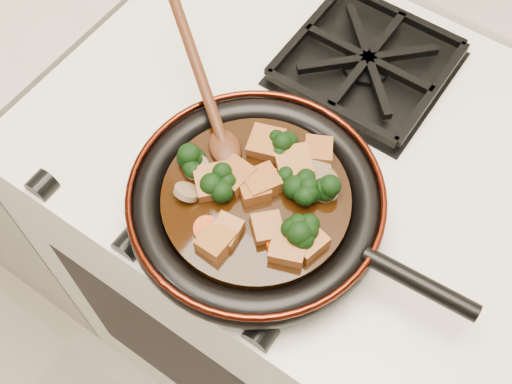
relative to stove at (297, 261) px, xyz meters
The scene contains 35 objects.
stove is the anchor object (origin of this frame).
burner_grate_front 0.48m from the stove, 90.00° to the right, with size 0.23×0.23×0.03m, color black, non-canonical shape.
burner_grate_back 0.48m from the stove, 90.00° to the left, with size 0.23×0.23×0.03m, color black, non-canonical shape.
skillet 0.52m from the stove, 86.22° to the right, with size 0.45×0.32×0.05m.
braising_sauce 0.52m from the stove, 87.07° to the right, with size 0.23×0.23×0.02m, color black.
tofu_cube_0 0.52m from the stove, 59.55° to the right, with size 0.04×0.03×0.02m, color brown.
tofu_cube_1 0.56m from the stove, 87.82° to the right, with size 0.04×0.03×0.02m, color brown.
tofu_cube_2 0.55m from the stove, 76.47° to the right, with size 0.03×0.04×0.02m, color brown.
tofu_cube_3 0.55m from the stove, 103.88° to the right, with size 0.04×0.04×0.02m, color brown.
tofu_cube_4 0.55m from the stove, 61.41° to the right, with size 0.04×0.03×0.02m, color brown.
tofu_cube_5 0.54m from the stove, 87.73° to the right, with size 0.04×0.04×0.02m, color brown.
tofu_cube_6 0.54m from the stove, 89.44° to the right, with size 0.03×0.04×0.02m, color brown.
tofu_cube_7 0.53m from the stove, 103.06° to the right, with size 0.04×0.04×0.02m, color brown.
tofu_cube_8 0.54m from the stove, 99.86° to the right, with size 0.04×0.04×0.02m, color brown.
tofu_cube_9 0.53m from the stove, 76.80° to the right, with size 0.04×0.04×0.02m, color brown.
tofu_cube_10 0.57m from the stove, 88.33° to the right, with size 0.04×0.03×0.02m, color brown.
tofu_cube_11 0.56m from the stove, 67.83° to the right, with size 0.04×0.04×0.02m, color brown.
broccoli_floret_0 0.53m from the stove, 71.56° to the right, with size 0.06×0.06×0.05m, color black, non-canonical shape.
broccoli_floret_1 0.56m from the stove, 61.00° to the right, with size 0.05×0.05×0.05m, color black, non-canonical shape.
broccoli_floret_2 0.55m from the stove, 114.29° to the right, with size 0.06×0.06×0.05m, color black, non-canonical shape.
broccoli_floret_3 0.53m from the stove, 96.69° to the right, with size 0.06×0.06×0.05m, color black, non-canonical shape.
broccoli_floret_4 0.54m from the stove, 59.12° to the right, with size 0.06×0.06×0.06m, color black, non-canonical shape.
broccoli_floret_5 0.54m from the stove, 61.50° to the right, with size 0.06×0.06×0.05m, color black, non-canonical shape.
broccoli_floret_6 0.55m from the stove, 100.77° to the right, with size 0.06×0.06×0.05m, color black, non-canonical shape.
broccoli_floret_7 0.55m from the stove, 65.36° to the right, with size 0.06×0.06×0.05m, color black, non-canonical shape.
carrot_coin_0 0.55m from the stove, 71.11° to the right, with size 0.03×0.03×0.01m, color #AB2F04.
carrot_coin_1 0.53m from the stove, 83.78° to the right, with size 0.03×0.03×0.01m, color #AB2F04.
carrot_coin_2 0.56m from the stove, 93.36° to the right, with size 0.03×0.03×0.01m, color #AB2F04.
carrot_coin_3 0.56m from the stove, 89.74° to the right, with size 0.03×0.03×0.01m, color #AB2F04.
mushroom_slice_0 0.53m from the stove, 55.78° to the right, with size 0.04×0.04×0.01m, color #7D6248.
mushroom_slice_1 0.53m from the stove, 55.20° to the right, with size 0.04×0.04×0.01m, color #7D6248.
mushroom_slice_2 0.53m from the stove, 59.27° to the right, with size 0.03×0.03×0.01m, color #7D6248.
mushroom_slice_3 0.55m from the stove, 113.94° to the right, with size 0.03×0.03×0.01m, color #7D6248.
mushroom_slice_4 0.56m from the stove, 106.93° to the right, with size 0.03×0.03×0.01m, color #7D6248.
wooden_spoon 0.55m from the stove, 145.33° to the right, with size 0.14×0.11×0.25m.
Camera 1 is at (0.22, 1.22, 1.64)m, focal length 45.00 mm.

